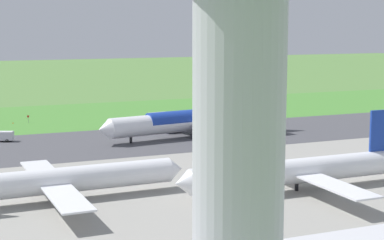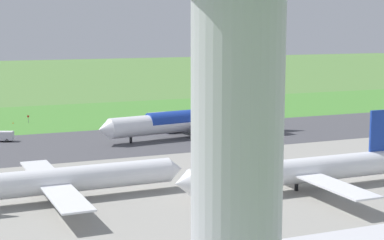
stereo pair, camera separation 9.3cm
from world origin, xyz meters
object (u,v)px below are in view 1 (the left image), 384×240
Objects in this scene: service_truck_fuel at (3,136)px; airliner_parked_mid at (298,170)px; traffic_cone_orange at (13,123)px; airliner_parked_far at (56,180)px; no_stopping_sign at (28,118)px; airliner_main at (193,120)px.

airliner_parked_mid is at bearing 121.67° from service_truck_fuel.
airliner_parked_mid reaches higher than service_truck_fuel.
service_truck_fuel is at bearing -58.33° from airliner_parked_mid.
traffic_cone_orange is at bearing -101.52° from service_truck_fuel.
airliner_parked_far reaches higher than traffic_cone_orange.
no_stopping_sign is at bearing -71.79° from airliner_parked_mid.
airliner_main reaches higher than service_truck_fuel.
airliner_parked_far is at bearing -13.46° from airliner_parked_mid.
no_stopping_sign is at bearing -95.26° from airliner_parked_far.
airliner_parked_mid is 1.03× the size of airliner_parked_far.
service_truck_fuel is at bearing -87.85° from airliner_parked_far.
no_stopping_sign reaches higher than traffic_cone_orange.
airliner_parked_far is at bearing 84.74° from no_stopping_sign.
airliner_parked_mid reaches higher than traffic_cone_orange.
airliner_parked_far is 82.97× the size of traffic_cone_orange.
airliner_main reaches higher than no_stopping_sign.
airliner_parked_mid reaches higher than no_stopping_sign.
airliner_parked_far is 61.03m from service_truck_fuel.
traffic_cone_orange is (37.62, -100.77, -3.49)m from airliner_parked_mid.
service_truck_fuel is at bearing 70.28° from no_stopping_sign.
airliner_main is 59.27m from traffic_cone_orange.
airliner_parked_far is (45.77, 49.19, -0.71)m from airliner_main.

